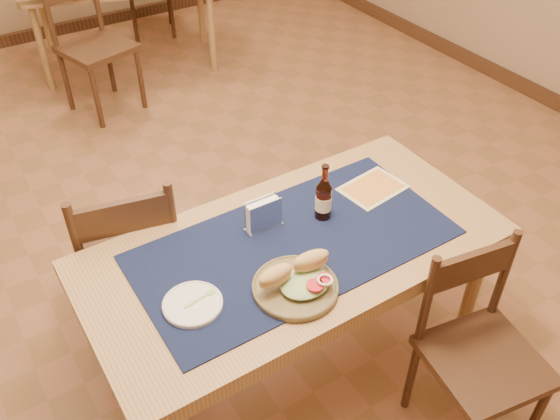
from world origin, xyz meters
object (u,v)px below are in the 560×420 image
chair_main_near (479,350)px  napkin_holder (263,215)px  main_table (294,260)px  chair_main_far (130,255)px  sandwich_plate (297,282)px  beer_bottle (324,198)px

chair_main_near → napkin_holder: 0.96m
main_table → chair_main_near: bearing=-52.8°
chair_main_far → sandwich_plate: size_ratio=3.09×
napkin_holder → main_table: bearing=-71.7°
main_table → beer_bottle: (0.18, 0.07, 0.18)m
chair_main_far → napkin_holder: bearing=-44.3°
napkin_holder → sandwich_plate: bearing=-101.5°
chair_main_far → beer_bottle: (0.66, -0.49, 0.36)m
chair_main_near → napkin_holder: (-0.49, 0.73, 0.37)m
chair_main_far → sandwich_plate: (0.36, -0.76, 0.30)m
chair_main_far → chair_main_near: bearing=-51.3°
chair_main_near → sandwich_plate: (-0.56, 0.40, 0.34)m
sandwich_plate → chair_main_far: bearing=115.5°
chair_main_far → beer_bottle: 0.90m
napkin_holder → beer_bottle: bearing=-17.1°
main_table → sandwich_plate: bearing=-120.9°
sandwich_plate → beer_bottle: size_ratio=1.23×
sandwich_plate → main_table: bearing=59.1°
chair_main_near → main_table: bearing=127.2°
main_table → sandwich_plate: size_ratio=5.30×
sandwich_plate → beer_bottle: (0.30, 0.27, 0.06)m
chair_main_near → sandwich_plate: size_ratio=2.88×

